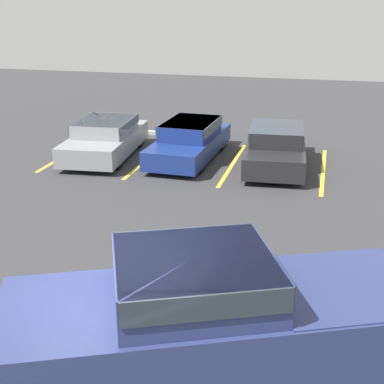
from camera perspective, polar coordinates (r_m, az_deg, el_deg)
ground_plane at (r=8.32m, az=-8.04°, el=-17.26°), size 60.00×60.00×0.00m
stall_stripe_a at (r=18.96m, az=-12.75°, el=4.20°), size 0.12×4.75×0.01m
stall_stripe_b at (r=17.88m, az=-4.60°, el=3.68°), size 0.12×4.75×0.01m
stall_stripe_c at (r=17.20m, az=4.37°, el=3.02°), size 0.12×4.75×0.01m
stall_stripe_d at (r=16.97m, az=13.81°, el=2.25°), size 0.12×4.75×0.01m
pickup_truck at (r=7.50m, az=2.61°, el=-13.09°), size 6.14×4.23×1.84m
parked_sedan_a at (r=18.10m, az=-9.21°, el=5.82°), size 2.20×4.52×1.23m
parked_sedan_b at (r=17.57m, az=-0.22°, el=5.69°), size 1.89×4.63×1.25m
parked_sedan_c at (r=16.95m, az=8.94°, el=4.93°), size 2.07×4.44×1.27m
wheel_stop_curb at (r=20.80m, az=-2.79°, el=6.25°), size 1.81×0.20×0.14m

